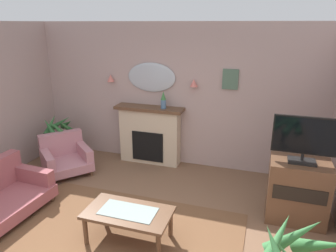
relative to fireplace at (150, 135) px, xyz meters
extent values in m
cube|color=#B29993|center=(0.45, 0.22, 0.80)|extent=(6.57, 0.10, 2.74)
cube|color=brown|center=(0.45, -2.52, -0.56)|extent=(3.20, 2.40, 0.01)
cube|color=beige|center=(0.00, 0.01, -0.02)|extent=(1.20, 0.28, 1.10)
cube|color=black|center=(0.00, -0.09, -0.19)|extent=(0.64, 0.12, 0.60)
cube|color=brown|center=(0.00, -0.01, 0.56)|extent=(1.36, 0.36, 0.06)
cylinder|color=#4C7093|center=(0.30, -0.03, 0.67)|extent=(0.10, 0.10, 0.17)
cone|color=#38753D|center=(0.30, -0.03, 0.84)|extent=(0.10, 0.10, 0.16)
ellipsoid|color=#B2BCC6|center=(0.00, 0.14, 1.14)|extent=(0.96, 0.06, 0.56)
cone|color=#D17066|center=(-0.85, 0.09, 1.09)|extent=(0.14, 0.14, 0.14)
cone|color=#D17066|center=(0.85, 0.09, 1.09)|extent=(0.14, 0.14, 0.14)
cube|color=#4C6B56|center=(1.50, 0.15, 1.18)|extent=(0.28, 0.03, 0.36)
cube|color=brown|center=(0.61, -2.35, -0.15)|extent=(1.10, 0.60, 0.04)
cube|color=#8C9E99|center=(0.61, -2.35, -0.13)|extent=(0.72, 0.36, 0.01)
cylinder|color=brown|center=(0.12, -2.59, -0.37)|extent=(0.06, 0.06, 0.40)
cylinder|color=brown|center=(1.10, -2.59, -0.37)|extent=(0.06, 0.06, 0.40)
cylinder|color=brown|center=(0.12, -2.11, -0.37)|extent=(0.06, 0.06, 0.40)
cylinder|color=brown|center=(1.10, -2.11, -0.37)|extent=(0.06, 0.06, 0.40)
cube|color=#934C51|center=(-1.30, -1.85, -0.17)|extent=(0.76, 0.20, 0.24)
cylinder|color=brown|center=(-0.96, -1.88, -0.52)|extent=(0.07, 0.07, 0.10)
cylinder|color=brown|center=(-1.64, -1.84, -0.52)|extent=(0.07, 0.07, 0.10)
cube|color=#B77A84|center=(-1.30, -0.95, -0.39)|extent=(1.13, 1.13, 0.16)
cube|color=#B77A84|center=(-1.56, -0.73, -0.09)|extent=(0.64, 0.71, 0.45)
cube|color=#B77A84|center=(-1.52, -1.21, -0.20)|extent=(0.64, 0.57, 0.22)
cube|color=#B77A84|center=(-1.08, -0.69, -0.20)|extent=(0.64, 0.57, 0.22)
cylinder|color=brown|center=(-1.26, -1.43, -0.52)|extent=(0.06, 0.06, 0.10)
cylinder|color=brown|center=(-0.82, -0.91, -0.52)|extent=(0.06, 0.06, 0.10)
cylinder|color=brown|center=(-1.78, -0.99, -0.52)|extent=(0.06, 0.06, 0.10)
cylinder|color=brown|center=(-1.34, -0.47, -0.52)|extent=(0.06, 0.06, 0.10)
cube|color=brown|center=(2.68, -1.17, -0.12)|extent=(0.80, 0.56, 0.90)
cube|color=black|center=(2.68, -1.45, -0.03)|extent=(0.68, 0.02, 0.20)
cube|color=black|center=(2.68, -1.19, 0.34)|extent=(0.36, 0.24, 0.03)
cylinder|color=black|center=(2.68, -1.19, 0.41)|extent=(0.04, 0.04, 0.10)
cube|color=black|center=(2.68, -1.19, 0.72)|extent=(0.84, 0.04, 0.52)
cube|color=black|center=(2.68, -1.21, 0.72)|extent=(0.80, 0.01, 0.48)
cone|color=#38753D|center=(2.68, -2.96, 0.35)|extent=(0.48, 0.47, 0.45)
cone|color=#38753D|center=(2.48, -2.90, 0.35)|extent=(0.54, 0.26, 0.45)
cone|color=#38753D|center=(2.33, -3.02, 0.35)|extent=(0.36, 0.55, 0.42)
cylinder|color=#474C56|center=(-1.74, -0.53, -0.43)|extent=(0.32, 0.32, 0.28)
cylinder|color=brown|center=(-1.74, -0.53, -0.14)|extent=(0.06, 0.06, 0.30)
cone|color=#2D6633|center=(-1.56, -0.54, 0.20)|extent=(0.15, 0.42, 0.40)
cone|color=#2D6633|center=(-1.65, -0.37, 0.20)|extent=(0.46, 0.34, 0.32)
cone|color=#2D6633|center=(-1.82, -0.36, 0.20)|extent=(0.46, 0.30, 0.34)
cone|color=#2D6633|center=(-1.92, -0.52, 0.20)|extent=(0.13, 0.41, 0.40)
cone|color=#2D6633|center=(-1.81, -0.70, 0.20)|extent=(0.44, 0.27, 0.38)
cone|color=#2D6633|center=(-1.65, -0.68, 0.20)|extent=(0.40, 0.31, 0.42)
camera|label=1|loc=(2.12, -5.40, 2.14)|focal=33.07mm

